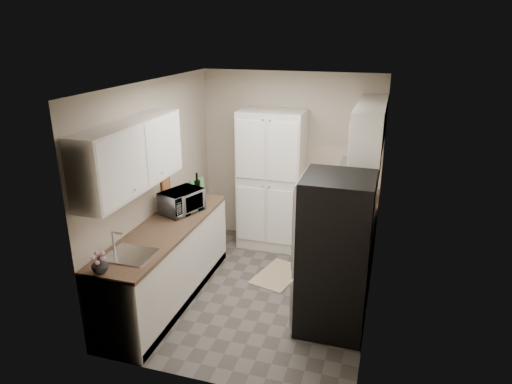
# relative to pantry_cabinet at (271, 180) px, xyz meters

# --- Properties ---
(ground) EXTENTS (3.20, 3.20, 0.00)m
(ground) POSITION_rel_pantry_cabinet_xyz_m (0.20, -1.32, -1.00)
(ground) COLOR #56514C
(ground) RESTS_ON ground
(room_shell) EXTENTS (2.64, 3.24, 2.52)m
(room_shell) POSITION_rel_pantry_cabinet_xyz_m (0.18, -1.32, 0.63)
(room_shell) COLOR beige
(room_shell) RESTS_ON ground
(pantry_cabinet) EXTENTS (0.90, 0.55, 2.00)m
(pantry_cabinet) POSITION_rel_pantry_cabinet_xyz_m (0.00, 0.00, 0.00)
(pantry_cabinet) COLOR silver
(pantry_cabinet) RESTS_ON ground
(base_cabinet_left) EXTENTS (0.60, 2.30, 0.88)m
(base_cabinet_left) POSITION_rel_pantry_cabinet_xyz_m (-0.79, -1.75, -0.56)
(base_cabinet_left) COLOR silver
(base_cabinet_left) RESTS_ON ground
(countertop_left) EXTENTS (0.63, 2.33, 0.04)m
(countertop_left) POSITION_rel_pantry_cabinet_xyz_m (-0.79, -1.75, -0.10)
(countertop_left) COLOR brown
(countertop_left) RESTS_ON base_cabinet_left
(base_cabinet_right) EXTENTS (0.60, 0.80, 0.88)m
(base_cabinet_right) POSITION_rel_pantry_cabinet_xyz_m (1.19, -0.12, -0.56)
(base_cabinet_right) COLOR silver
(base_cabinet_right) RESTS_ON ground
(countertop_right) EXTENTS (0.63, 0.83, 0.04)m
(countertop_right) POSITION_rel_pantry_cabinet_xyz_m (1.19, -0.12, -0.10)
(countertop_right) COLOR brown
(countertop_right) RESTS_ON base_cabinet_right
(electric_range) EXTENTS (0.71, 0.78, 1.13)m
(electric_range) POSITION_rel_pantry_cabinet_xyz_m (1.17, -0.93, -0.52)
(electric_range) COLOR #B7B7BC
(electric_range) RESTS_ON ground
(refrigerator) EXTENTS (0.70, 0.72, 1.70)m
(refrigerator) POSITION_rel_pantry_cabinet_xyz_m (1.14, -1.73, -0.15)
(refrigerator) COLOR #B7B7BC
(refrigerator) RESTS_ON ground
(microwave) EXTENTS (0.49, 0.59, 0.28)m
(microwave) POSITION_rel_pantry_cabinet_xyz_m (-0.79, -1.27, 0.06)
(microwave) COLOR #ABAAAF
(microwave) RESTS_ON countertop_left
(wine_bottle) EXTENTS (0.08, 0.08, 0.34)m
(wine_bottle) POSITION_rel_pantry_cabinet_xyz_m (-0.78, -0.82, 0.09)
(wine_bottle) COLOR black
(wine_bottle) RESTS_ON countertop_left
(flower_vase) EXTENTS (0.19, 0.19, 0.16)m
(flower_vase) POSITION_rel_pantry_cabinet_xyz_m (-0.88, -2.83, -0.00)
(flower_vase) COLOR silver
(flower_vase) RESTS_ON countertop_left
(cutting_board) EXTENTS (0.10, 0.22, 0.28)m
(cutting_board) POSITION_rel_pantry_cabinet_xyz_m (-0.78, -0.81, 0.06)
(cutting_board) COLOR #408D3F
(cutting_board) RESTS_ON countertop_left
(toaster_oven) EXTENTS (0.32, 0.37, 0.19)m
(toaster_oven) POSITION_rel_pantry_cabinet_xyz_m (1.29, -0.18, 0.01)
(toaster_oven) COLOR silver
(toaster_oven) RESTS_ON countertop_right
(fruit_basket) EXTENTS (0.32, 0.32, 0.10)m
(fruit_basket) POSITION_rel_pantry_cabinet_xyz_m (1.28, -0.16, 0.16)
(fruit_basket) COLOR orange
(fruit_basket) RESTS_ON toaster_oven
(kitchen_mat) EXTENTS (0.65, 0.85, 0.01)m
(kitchen_mat) POSITION_rel_pantry_cabinet_xyz_m (0.34, -0.87, -0.99)
(kitchen_mat) COLOR tan
(kitchen_mat) RESTS_ON ground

